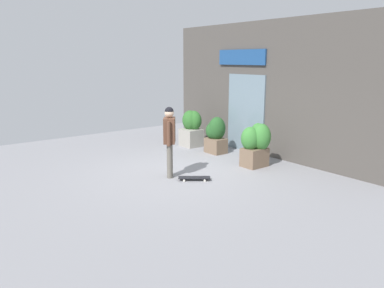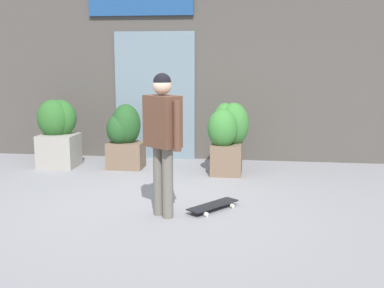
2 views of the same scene
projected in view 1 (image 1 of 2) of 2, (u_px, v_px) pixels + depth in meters
ground_plane at (181, 172)px, 9.41m from camera, size 12.00×12.00×0.00m
building_facade at (266, 90)px, 10.83m from camera, size 7.76×0.31×3.83m
skateboarder at (169, 135)px, 8.82m from camera, size 0.48×0.46×1.69m
skateboard at (194, 178)px, 8.78m from camera, size 0.61×0.71×0.08m
planter_box_left at (216, 134)px, 11.27m from camera, size 0.61×0.56×1.09m
planter_box_right at (256, 142)px, 9.82m from camera, size 0.65×0.73×1.15m
planter_box_mid at (192, 126)px, 12.17m from camera, size 0.67×0.62×1.16m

